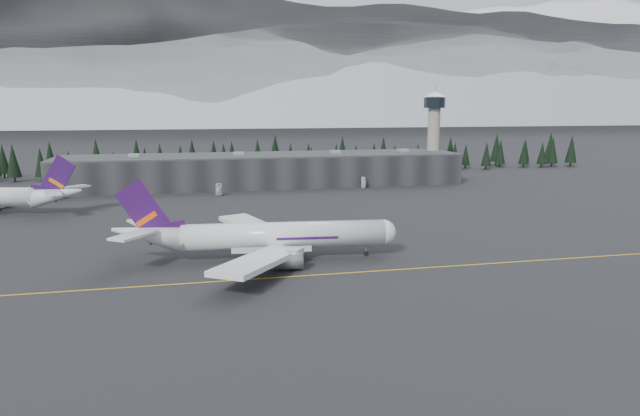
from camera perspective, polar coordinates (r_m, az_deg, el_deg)
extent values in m
plane|color=black|center=(113.29, 2.23, -6.24)|extent=(1400.00, 1400.00, 0.00)
cube|color=gold|center=(111.44, 2.49, -6.52)|extent=(400.00, 0.40, 0.02)
cube|color=black|center=(233.14, -5.67, 3.75)|extent=(160.00, 30.00, 12.00)
cube|color=#333335|center=(232.52, -5.70, 5.29)|extent=(160.00, 30.00, 0.60)
cylinder|color=gray|center=(255.25, 11.26, 6.42)|extent=(5.20, 5.20, 32.00)
cylinder|color=black|center=(254.74, 11.40, 10.29)|extent=(9.20, 9.20, 4.50)
cone|color=silver|center=(254.78, 11.43, 11.06)|extent=(10.00, 10.00, 2.00)
cube|color=black|center=(269.56, -6.65, 4.92)|extent=(360.00, 20.00, 15.00)
cylinder|color=silver|center=(120.80, -3.58, -2.71)|extent=(43.02, 9.67, 5.57)
sphere|color=silver|center=(123.89, 6.33, -2.43)|extent=(5.57, 5.57, 5.57)
cone|color=silver|center=(122.20, -16.73, -2.58)|extent=(16.05, 7.05, 8.06)
cube|color=silver|center=(134.96, -6.31, -2.02)|extent=(16.79, 26.86, 2.38)
cylinder|color=gray|center=(130.52, -3.82, -3.11)|extent=(6.34, 4.09, 3.53)
cube|color=silver|center=(107.03, -6.07, -5.27)|extent=(20.55, 25.77, 2.38)
cylinder|color=gray|center=(112.58, -3.26, -5.28)|extent=(6.34, 4.09, 3.53)
cube|color=#300F47|center=(121.35, -17.06, -0.40)|extent=(11.74, 1.60, 13.82)
cube|color=#E14C0D|center=(121.57, -16.94, -1.05)|extent=(4.55, 0.95, 3.40)
cube|color=silver|center=(127.62, -17.18, -1.47)|extent=(8.02, 11.02, 0.46)
cube|color=silver|center=(116.91, -18.11, -2.57)|extent=(9.33, 10.73, 0.46)
cylinder|color=black|center=(123.96, 4.62, -4.15)|extent=(0.46, 0.46, 2.78)
cylinder|color=black|center=(125.53, -6.64, -4.01)|extent=(0.46, 0.46, 2.78)
cylinder|color=black|center=(117.45, -6.60, -5.00)|extent=(0.46, 0.46, 2.78)
cone|color=silver|center=(185.92, -24.85, 1.23)|extent=(16.93, 9.72, 8.27)
cube|color=silver|center=(210.14, -28.50, 1.22)|extent=(23.83, 24.65, 2.44)
cube|color=#280E41|center=(185.09, -24.83, 2.72)|extent=(11.76, 3.63, 14.18)
cube|color=#C95A0B|center=(185.34, -24.85, 2.28)|extent=(4.62, 1.74, 3.49)
cube|color=silver|center=(179.85, -25.17, 1.37)|extent=(6.81, 11.22, 0.48)
cube|color=silver|center=(189.93, -23.58, 1.90)|extent=(10.45, 10.42, 0.48)
imported|color=silver|center=(208.12, -10.08, 1.38)|extent=(2.43, 4.77, 1.29)
imported|color=silver|center=(224.89, 4.41, 2.19)|extent=(4.83, 3.97, 1.55)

